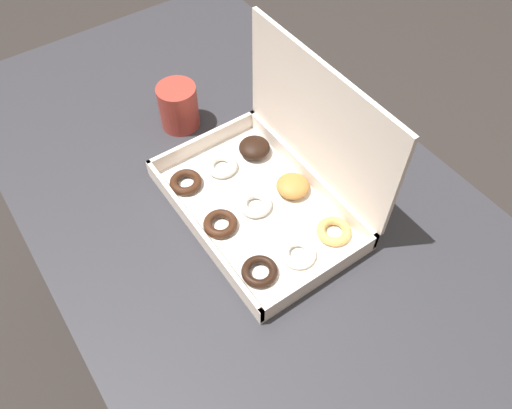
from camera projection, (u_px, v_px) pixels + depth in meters
The scene contains 4 objects.
ground_plane at pixel (246, 343), 1.49m from camera, with size 8.00×8.00×0.00m, color #2D2826.
dining_table at pixel (241, 223), 0.99m from camera, with size 1.25×0.72×0.73m.
donut_box at pixel (275, 179), 0.85m from camera, with size 0.36×0.24×0.26m.
coffee_mug at pixel (180, 105), 0.98m from camera, with size 0.08×0.08×0.09m.
Camera 1 is at (0.48, -0.30, 1.44)m, focal length 35.00 mm.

